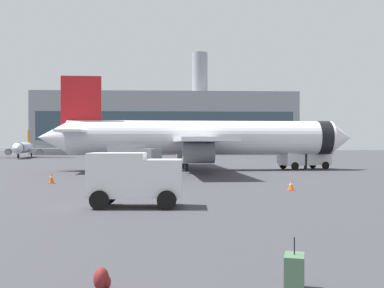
{
  "coord_description": "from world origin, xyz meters",
  "views": [
    {
      "loc": [
        -0.15,
        -4.42,
        3.05
      ],
      "look_at": [
        1.36,
        29.16,
        3.0
      ],
      "focal_mm": 43.95,
      "sensor_mm": 36.0,
      "label": 1
    }
  ],
  "objects_px": {
    "cargo_van": "(134,177)",
    "traveller_backpack": "(102,279)",
    "service_truck": "(134,158)",
    "rolling_suitcase": "(294,271)",
    "airplane_at_gate": "(200,138)",
    "safety_cone_mid": "(291,185)",
    "fuel_truck": "(304,154)",
    "safety_cone_near": "(52,178)",
    "airplane_taxiing": "(24,148)"
  },
  "relations": [
    {
      "from": "airplane_at_gate",
      "to": "service_truck",
      "type": "relative_size",
      "value": 6.76
    },
    {
      "from": "cargo_van",
      "to": "fuel_truck",
      "type": "bearing_deg",
      "value": 61.58
    },
    {
      "from": "service_truck",
      "to": "safety_cone_mid",
      "type": "distance_m",
      "value": 19.13
    },
    {
      "from": "cargo_van",
      "to": "traveller_backpack",
      "type": "bearing_deg",
      "value": -88.54
    },
    {
      "from": "fuel_truck",
      "to": "safety_cone_mid",
      "type": "relative_size",
      "value": 10.33
    },
    {
      "from": "rolling_suitcase",
      "to": "airplane_taxiing",
      "type": "bearing_deg",
      "value": 110.31
    },
    {
      "from": "cargo_van",
      "to": "safety_cone_mid",
      "type": "bearing_deg",
      "value": 38.79
    },
    {
      "from": "traveller_backpack",
      "to": "fuel_truck",
      "type": "bearing_deg",
      "value": 69.18
    },
    {
      "from": "airplane_at_gate",
      "to": "safety_cone_mid",
      "type": "bearing_deg",
      "value": -78.79
    },
    {
      "from": "safety_cone_near",
      "to": "cargo_van",
      "type": "bearing_deg",
      "value": -61.62
    },
    {
      "from": "service_truck",
      "to": "safety_cone_near",
      "type": "xyz_separation_m",
      "value": [
        -5.5,
        -9.45,
        -1.19
      ]
    },
    {
      "from": "rolling_suitcase",
      "to": "service_truck",
      "type": "bearing_deg",
      "value": 99.7
    },
    {
      "from": "fuel_truck",
      "to": "traveller_backpack",
      "type": "xyz_separation_m",
      "value": [
        -17.08,
        -44.92,
        -1.54
      ]
    },
    {
      "from": "fuel_truck",
      "to": "rolling_suitcase",
      "type": "distance_m",
      "value": 46.97
    },
    {
      "from": "fuel_truck",
      "to": "service_truck",
      "type": "bearing_deg",
      "value": -154.52
    },
    {
      "from": "airplane_taxiing",
      "to": "safety_cone_mid",
      "type": "relative_size",
      "value": 32.74
    },
    {
      "from": "fuel_truck",
      "to": "traveller_backpack",
      "type": "relative_size",
      "value": 13.44
    },
    {
      "from": "safety_cone_mid",
      "to": "traveller_backpack",
      "type": "height_order",
      "value": "safety_cone_mid"
    },
    {
      "from": "rolling_suitcase",
      "to": "traveller_backpack",
      "type": "distance_m",
      "value": 4.0
    },
    {
      "from": "airplane_at_gate",
      "to": "rolling_suitcase",
      "type": "bearing_deg",
      "value": -91.0
    },
    {
      "from": "service_truck",
      "to": "cargo_van",
      "type": "height_order",
      "value": "service_truck"
    },
    {
      "from": "safety_cone_mid",
      "to": "traveller_backpack",
      "type": "distance_m",
      "value": 22.45
    },
    {
      "from": "airplane_at_gate",
      "to": "safety_cone_near",
      "type": "distance_m",
      "value": 21.22
    },
    {
      "from": "airplane_taxiing",
      "to": "cargo_van",
      "type": "distance_m",
      "value": 82.6
    },
    {
      "from": "service_truck",
      "to": "safety_cone_mid",
      "type": "xyz_separation_m",
      "value": [
        11.41,
        -15.3,
        -1.3
      ]
    },
    {
      "from": "airplane_at_gate",
      "to": "traveller_backpack",
      "type": "xyz_separation_m",
      "value": [
        -4.74,
        -43.22,
        -3.42
      ]
    },
    {
      "from": "cargo_van",
      "to": "traveller_backpack",
      "type": "distance_m",
      "value": 12.81
    },
    {
      "from": "service_truck",
      "to": "fuel_truck",
      "type": "xyz_separation_m",
      "value": [
        19.23,
        9.17,
        0.16
      ]
    },
    {
      "from": "cargo_van",
      "to": "safety_cone_near",
      "type": "relative_size",
      "value": 5.36
    },
    {
      "from": "service_truck",
      "to": "safety_cone_near",
      "type": "bearing_deg",
      "value": -120.17
    },
    {
      "from": "airplane_taxiing",
      "to": "safety_cone_near",
      "type": "relative_size",
      "value": 24.43
    },
    {
      "from": "safety_cone_near",
      "to": "safety_cone_mid",
      "type": "height_order",
      "value": "safety_cone_near"
    },
    {
      "from": "safety_cone_mid",
      "to": "traveller_backpack",
      "type": "xyz_separation_m",
      "value": [
        -9.26,
        -20.45,
        -0.08
      ]
    },
    {
      "from": "safety_cone_near",
      "to": "rolling_suitcase",
      "type": "xyz_separation_m",
      "value": [
        11.64,
        -26.47,
        -0.02
      ]
    },
    {
      "from": "service_truck",
      "to": "fuel_truck",
      "type": "bearing_deg",
      "value": 25.48
    },
    {
      "from": "safety_cone_near",
      "to": "airplane_taxiing",
      "type": "bearing_deg",
      "value": 108.84
    },
    {
      "from": "airplane_at_gate",
      "to": "traveller_backpack",
      "type": "relative_size",
      "value": 74.41
    },
    {
      "from": "fuel_truck",
      "to": "safety_cone_near",
      "type": "bearing_deg",
      "value": -143.02
    },
    {
      "from": "safety_cone_mid",
      "to": "rolling_suitcase",
      "type": "distance_m",
      "value": 21.29
    },
    {
      "from": "airplane_taxiing",
      "to": "safety_cone_mid",
      "type": "distance_m",
      "value": 79.65
    },
    {
      "from": "cargo_van",
      "to": "safety_cone_mid",
      "type": "xyz_separation_m",
      "value": [
        9.58,
        7.7,
        -1.14
      ]
    },
    {
      "from": "service_truck",
      "to": "safety_cone_mid",
      "type": "height_order",
      "value": "service_truck"
    },
    {
      "from": "airplane_taxiing",
      "to": "cargo_van",
      "type": "xyz_separation_m",
      "value": [
        29.08,
        -77.31,
        -0.65
      ]
    },
    {
      "from": "fuel_truck",
      "to": "safety_cone_near",
      "type": "height_order",
      "value": "fuel_truck"
    },
    {
      "from": "rolling_suitcase",
      "to": "cargo_van",
      "type": "bearing_deg",
      "value": 108.47
    },
    {
      "from": "cargo_van",
      "to": "safety_cone_near",
      "type": "height_order",
      "value": "cargo_van"
    },
    {
      "from": "fuel_truck",
      "to": "safety_cone_mid",
      "type": "height_order",
      "value": "fuel_truck"
    },
    {
      "from": "cargo_van",
      "to": "service_truck",
      "type": "bearing_deg",
      "value": 94.54
    },
    {
      "from": "airplane_taxiing",
      "to": "service_truck",
      "type": "relative_size",
      "value": 3.87
    },
    {
      "from": "service_truck",
      "to": "rolling_suitcase",
      "type": "relative_size",
      "value": 4.8
    }
  ]
}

